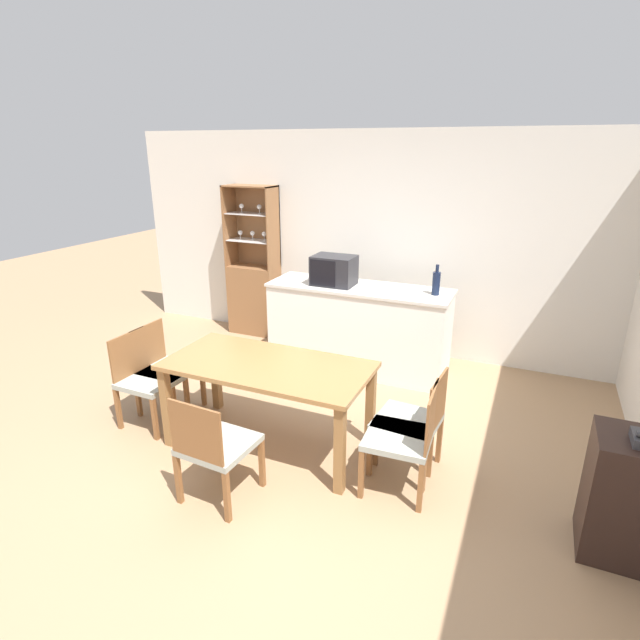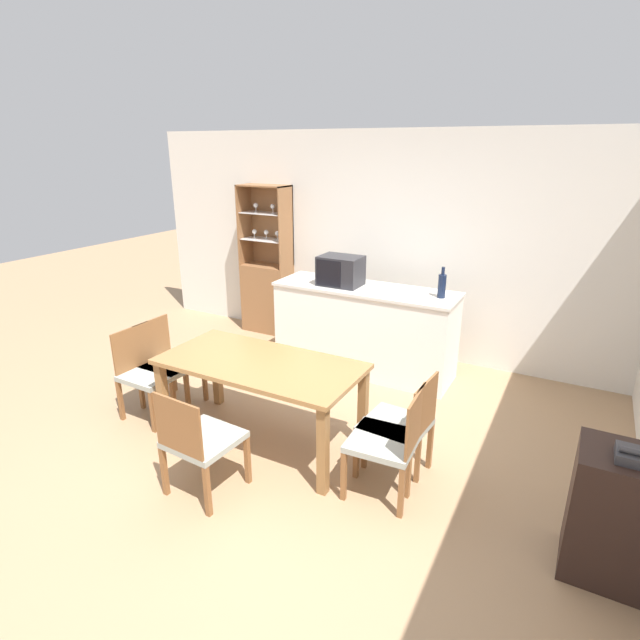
# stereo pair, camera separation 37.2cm
# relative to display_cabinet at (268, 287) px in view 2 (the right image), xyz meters

# --- Properties ---
(ground_plane) EXTENTS (18.00, 18.00, 0.00)m
(ground_plane) POSITION_rel_display_cabinet_xyz_m (1.71, -2.44, -0.60)
(ground_plane) COLOR #A37F5B
(wall_back) EXTENTS (6.80, 0.06, 2.55)m
(wall_back) POSITION_rel_display_cabinet_xyz_m (1.71, 0.19, 0.68)
(wall_back) COLOR silver
(wall_back) RESTS_ON ground_plane
(kitchen_counter) EXTENTS (1.97, 0.62, 0.95)m
(kitchen_counter) POSITION_rel_display_cabinet_xyz_m (1.63, -0.54, -0.12)
(kitchen_counter) COLOR white
(kitchen_counter) RESTS_ON ground_plane
(display_cabinet) EXTENTS (0.65, 0.33, 1.91)m
(display_cabinet) POSITION_rel_display_cabinet_xyz_m (0.00, 0.00, 0.00)
(display_cabinet) COLOR brown
(display_cabinet) RESTS_ON ground_plane
(dining_table) EXTENTS (1.64, 0.81, 0.73)m
(dining_table) POSITION_rel_display_cabinet_xyz_m (1.48, -2.27, 0.04)
(dining_table) COLOR olive
(dining_table) RESTS_ON ground_plane
(dining_chair_side_right_far) EXTENTS (0.49, 0.49, 0.82)m
(dining_chair_side_right_far) POSITION_rel_display_cabinet_xyz_m (2.64, -2.15, -0.17)
(dining_chair_side_right_far) COLOR #999E93
(dining_chair_side_right_far) RESTS_ON ground_plane
(dining_chair_side_left_near) EXTENTS (0.47, 0.47, 0.82)m
(dining_chair_side_left_near) POSITION_rel_display_cabinet_xyz_m (0.32, -2.39, -0.17)
(dining_chair_side_left_near) COLOR #999E93
(dining_chair_side_left_near) RESTS_ON ground_plane
(dining_chair_side_left_far) EXTENTS (0.46, 0.46, 0.82)m
(dining_chair_side_left_far) POSITION_rel_display_cabinet_xyz_m (0.32, -2.15, -0.17)
(dining_chair_side_left_far) COLOR #999E93
(dining_chair_side_left_far) RESTS_ON ground_plane
(dining_chair_head_near) EXTENTS (0.48, 0.48, 0.82)m
(dining_chair_head_near) POSITION_rel_display_cabinet_xyz_m (1.47, -3.02, -0.17)
(dining_chair_head_near) COLOR #999E93
(dining_chair_head_near) RESTS_ON ground_plane
(dining_chair_side_right_near) EXTENTS (0.48, 0.48, 0.82)m
(dining_chair_side_right_near) POSITION_rel_display_cabinet_xyz_m (2.64, -2.39, -0.17)
(dining_chair_side_right_near) COLOR #999E93
(dining_chair_side_right_near) RESTS_ON ground_plane
(microwave) EXTENTS (0.45, 0.33, 0.32)m
(microwave) POSITION_rel_display_cabinet_xyz_m (1.35, -0.58, 0.51)
(microwave) COLOR #232328
(microwave) RESTS_ON kitchen_counter
(wine_bottle) EXTENTS (0.08, 0.08, 0.31)m
(wine_bottle) POSITION_rel_display_cabinet_xyz_m (2.44, -0.53, 0.48)
(wine_bottle) COLOR #141E38
(wine_bottle) RESTS_ON kitchen_counter
(side_cabinet) EXTENTS (0.49, 0.42, 0.79)m
(side_cabinet) POSITION_rel_display_cabinet_xyz_m (4.02, -2.44, -0.20)
(side_cabinet) COLOR black
(side_cabinet) RESTS_ON ground_plane
(telephone) EXTENTS (0.21, 0.17, 0.09)m
(telephone) POSITION_rel_display_cabinet_xyz_m (4.05, -2.49, 0.23)
(telephone) COLOR #38383D
(telephone) RESTS_ON side_cabinet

